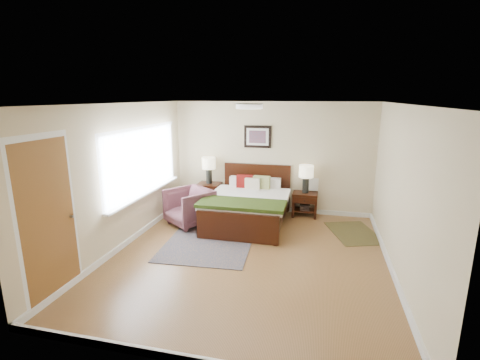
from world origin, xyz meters
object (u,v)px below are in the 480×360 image
(lamp_left, at_px, (209,166))
(lamp_right, at_px, (306,174))
(nightstand_right, at_px, (305,202))
(armchair, at_px, (189,207))
(nightstand_left, at_px, (209,189))
(bed, at_px, (248,201))
(rug_persian, at_px, (211,239))

(lamp_left, xyz_separation_m, lamp_right, (2.22, 0.00, -0.09))
(nightstand_right, xyz_separation_m, armchair, (-2.30, -1.07, 0.04))
(nightstand_left, relative_size, armchair, 0.75)
(lamp_right, distance_m, armchair, 2.61)
(nightstand_right, distance_m, armchair, 2.54)
(nightstand_right, bearing_deg, bed, -146.60)
(armchair, bearing_deg, nightstand_right, 60.74)
(nightstand_left, height_order, armchair, armchair)
(nightstand_left, bearing_deg, lamp_left, 90.00)
(lamp_left, bearing_deg, nightstand_left, -90.00)
(nightstand_right, distance_m, rug_persian, 2.39)
(armchair, xyz_separation_m, rug_persian, (0.68, -0.66, -0.37))
(bed, relative_size, rug_persian, 0.92)
(nightstand_right, height_order, rug_persian, nightstand_right)
(bed, xyz_separation_m, nightstand_left, (-1.10, 0.73, 0.00))
(nightstand_left, bearing_deg, rug_persian, -70.69)
(nightstand_left, relative_size, nightstand_right, 1.15)
(lamp_right, bearing_deg, lamp_left, 180.00)
(bed, height_order, rug_persian, bed)
(nightstand_left, distance_m, lamp_left, 0.55)
(bed, relative_size, nightstand_left, 3.21)
(armchair, relative_size, rug_persian, 0.38)
(nightstand_right, distance_m, lamp_left, 2.33)
(bed, distance_m, nightstand_right, 1.35)
(lamp_left, bearing_deg, bed, -34.31)
(nightstand_right, xyz_separation_m, lamp_left, (-2.22, 0.01, 0.71))
(bed, height_order, nightstand_right, bed)
(rug_persian, bearing_deg, nightstand_left, 105.73)
(lamp_left, height_order, armchair, lamp_left)
(armchair, bearing_deg, bed, 51.48)
(nightstand_left, height_order, lamp_left, lamp_left)
(nightstand_right, relative_size, rug_persian, 0.25)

